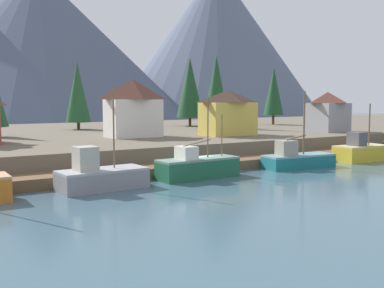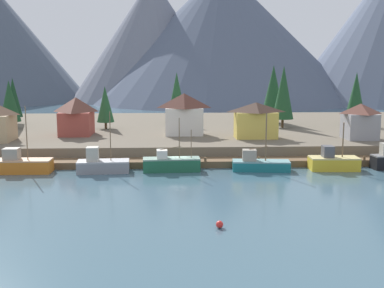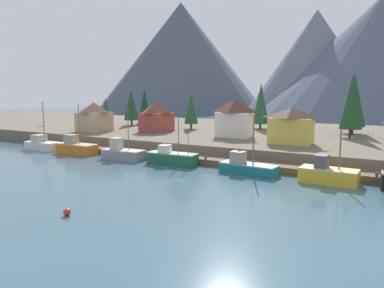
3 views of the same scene
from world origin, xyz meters
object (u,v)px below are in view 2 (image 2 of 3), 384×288
house_red (76,116)px  house_yellow (256,120)px  fishing_boat_grey (102,165)px  fishing_boat_yellow (333,162)px  conifer_far_left (177,95)px  house_grey (360,121)px  conifer_mid_left (10,101)px  conifer_back_right (283,92)px  fishing_boat_teal (259,164)px  channel_buoy (220,224)px  conifer_back_left (13,97)px  house_white (184,114)px  conifer_centre (356,94)px  conifer_near_left (273,91)px  fishing_boat_green (171,164)px  fishing_boat_orange (21,164)px  conifer_near_right (105,104)px

house_red → house_yellow: bearing=-9.4°
fishing_boat_grey → fishing_boat_yellow: fishing_boat_grey is taller
house_red → conifer_far_left: conifer_far_left is taller
house_grey → conifer_mid_left: conifer_mid_left is taller
fishing_boat_grey → conifer_mid_left: size_ratio=0.89×
conifer_far_left → house_yellow: bearing=-60.0°
fishing_boat_yellow → house_yellow: size_ratio=0.94×
conifer_back_right → conifer_far_left: size_ratio=1.13×
house_red → conifer_mid_left: 17.70m
fishing_boat_teal → channel_buoy: size_ratio=12.03×
conifer_back_left → house_white: bearing=-27.3°
conifer_centre → house_grey: bearing=-108.7°
house_red → conifer_near_left: bearing=23.0°
conifer_back_left → house_grey: bearing=-20.7°
fishing_boat_green → conifer_back_left: conifer_back_left is taller
conifer_mid_left → conifer_far_left: 34.59m
fishing_boat_yellow → house_white: size_ratio=0.93×
fishing_boat_yellow → channel_buoy: bearing=-125.0°
fishing_boat_green → conifer_mid_left: conifer_mid_left is taller
conifer_far_left → fishing_boat_orange: bearing=-120.5°
house_yellow → conifer_back_left: 54.07m
conifer_mid_left → conifer_back_left: conifer_back_left is taller
fishing_boat_orange → conifer_centre: 69.29m
conifer_back_left → conifer_back_right: bearing=-8.9°
conifer_back_right → conifer_far_left: conifer_back_right is taller
conifer_mid_left → conifer_back_left: (-1.88, 8.43, 0.18)m
conifer_back_left → house_yellow: bearing=-25.3°
house_yellow → house_white: 13.15m
conifer_near_left → conifer_back_right: conifer_near_left is taller
conifer_near_right → conifer_far_left: conifer_far_left is taller
house_grey → conifer_back_left: (-66.56, 25.15, 2.63)m
conifer_near_right → channel_buoy: (17.47, -54.32, -7.09)m
fishing_boat_green → channel_buoy: (4.49, -25.20, -0.74)m
fishing_boat_grey → fishing_boat_teal: (22.65, 0.05, -0.13)m
conifer_near_right → conifer_mid_left: (-19.03, 0.68, 0.64)m
channel_buoy → fishing_boat_grey: bearing=119.9°
fishing_boat_yellow → conifer_far_left: (-22.20, 38.70, 7.54)m
fishing_boat_orange → fishing_boat_teal: 34.10m
fishing_boat_green → fishing_boat_yellow: (23.68, -0.25, 0.05)m
conifer_back_right → channel_buoy: bearing=-108.8°
conifer_far_left → conifer_near_left: bearing=-3.2°
house_yellow → house_white: house_white is taller
house_white → fishing_boat_yellow: bearing=-42.9°
fishing_boat_orange → conifer_back_left: bearing=109.0°
house_yellow → house_red: size_ratio=1.07×
fishing_boat_teal → house_grey: bearing=39.7°
conifer_back_right → conifer_centre: conifer_back_right is taller
conifer_far_left → conifer_near_right: bearing=-147.1°
fishing_boat_orange → conifer_back_right: bearing=34.3°
house_grey → conifer_mid_left: bearing=165.5°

